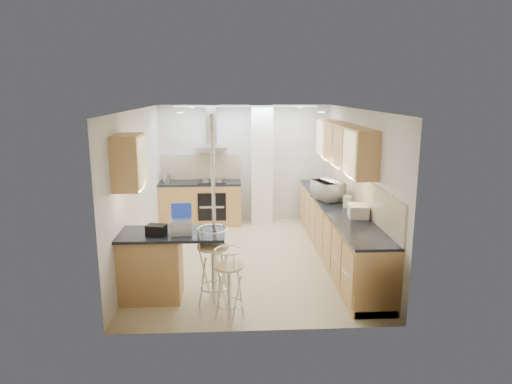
{
  "coord_description": "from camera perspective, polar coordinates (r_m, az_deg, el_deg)",
  "views": [
    {
      "loc": [
        -0.29,
        -7.32,
        2.79
      ],
      "look_at": [
        0.12,
        0.2,
        1.11
      ],
      "focal_mm": 32.0,
      "sensor_mm": 36.0,
      "label": 1
    }
  ],
  "objects": [
    {
      "name": "bread_bin",
      "position": [
        7.06,
        12.64,
        -2.32
      ],
      "size": [
        0.32,
        0.38,
        0.19
      ],
      "primitive_type": "cube",
      "rotation": [
        0.0,
        0.0,
        -0.12
      ],
      "color": "silver",
      "rests_on": "right_counter"
    },
    {
      "name": "bar_stool_near",
      "position": [
        6.11,
        -5.34,
        -9.19
      ],
      "size": [
        0.47,
        0.47,
        1.06
      ],
      "primitive_type": null,
      "rotation": [
        0.0,
        0.0,
        -0.09
      ],
      "color": "#D7B674",
      "rests_on": "ground"
    },
    {
      "name": "bar_stool_end",
      "position": [
        5.73,
        -3.36,
        -11.46
      ],
      "size": [
        0.46,
        0.46,
        0.92
      ],
      "primitive_type": null,
      "rotation": [
        0.0,
        0.0,
        1.31
      ],
      "color": "#D7B674",
      "rests_on": "ground"
    },
    {
      "name": "jar_c",
      "position": [
        7.6,
        11.33,
        -1.19
      ],
      "size": [
        0.18,
        0.18,
        0.19
      ],
      "primitive_type": "cylinder",
      "rotation": [
        0.0,
        0.0,
        -0.3
      ],
      "color": "#B2B08E",
      "rests_on": "right_counter"
    },
    {
      "name": "peninsula",
      "position": [
        6.37,
        -10.57,
        -8.98
      ],
      "size": [
        1.47,
        0.72,
        0.94
      ],
      "color": "#B47A48",
      "rests_on": "ground"
    },
    {
      "name": "laptop",
      "position": [
        6.09,
        -9.34,
        -4.34
      ],
      "size": [
        0.3,
        0.24,
        0.19
      ],
      "primitive_type": "cube",
      "rotation": [
        0.0,
        0.0,
        0.09
      ],
      "color": "#A8ABB0",
      "rests_on": "peninsula"
    },
    {
      "name": "right_counter",
      "position": [
        7.89,
        10.16,
        -4.81
      ],
      "size": [
        0.63,
        4.4,
        0.92
      ],
      "color": "#B47A48",
      "rests_on": "ground"
    },
    {
      "name": "microwave",
      "position": [
        8.06,
        9.0,
        0.19
      ],
      "size": [
        0.57,
        0.69,
        0.33
      ],
      "primitive_type": "imported",
      "rotation": [
        0.0,
        0.0,
        1.9
      ],
      "color": "silver",
      "rests_on": "right_counter"
    },
    {
      "name": "ground",
      "position": [
        7.84,
        -0.81,
        -8.28
      ],
      "size": [
        4.8,
        4.8,
        0.0
      ],
      "primitive_type": "plane",
      "color": "tan",
      "rests_on": "ground"
    },
    {
      "name": "jar_a",
      "position": [
        8.77,
        9.73,
        0.67
      ],
      "size": [
        0.12,
        0.12,
        0.18
      ],
      "primitive_type": "cylinder",
      "rotation": [
        0.0,
        0.0,
        0.02
      ],
      "color": "silver",
      "rests_on": "right_counter"
    },
    {
      "name": "bag",
      "position": [
        6.14,
        -12.36,
        -4.64
      ],
      "size": [
        0.28,
        0.22,
        0.13
      ],
      "primitive_type": "cube",
      "rotation": [
        0.0,
        0.0,
        -0.21
      ],
      "color": "black",
      "rests_on": "peninsula"
    },
    {
      "name": "back_counter",
      "position": [
        9.73,
        -6.93,
        -1.38
      ],
      "size": [
        1.7,
        0.63,
        0.92
      ],
      "color": "#B47A48",
      "rests_on": "ground"
    },
    {
      "name": "jar_b",
      "position": [
        8.93,
        7.89,
        0.87
      ],
      "size": [
        0.14,
        0.14,
        0.16
      ],
      "primitive_type": "cylinder",
      "rotation": [
        0.0,
        0.0,
        0.33
      ],
      "color": "silver",
      "rests_on": "right_counter"
    },
    {
      "name": "kettle",
      "position": [
        9.69,
        -11.15,
        1.79
      ],
      "size": [
        0.16,
        0.16,
        0.2
      ],
      "primitive_type": "cylinder",
      "color": "silver",
      "rests_on": "back_counter"
    },
    {
      "name": "room_shell",
      "position": [
        7.82,
        1.41,
        3.38
      ],
      "size": [
        3.64,
        4.84,
        2.51
      ],
      "color": "silver",
      "rests_on": "ground"
    },
    {
      "name": "jar_d",
      "position": [
        7.03,
        13.18,
        -2.64
      ],
      "size": [
        0.11,
        0.11,
        0.14
      ],
      "primitive_type": "cylinder",
      "rotation": [
        0.0,
        0.0,
        -0.14
      ],
      "color": "silver",
      "rests_on": "right_counter"
    }
  ]
}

